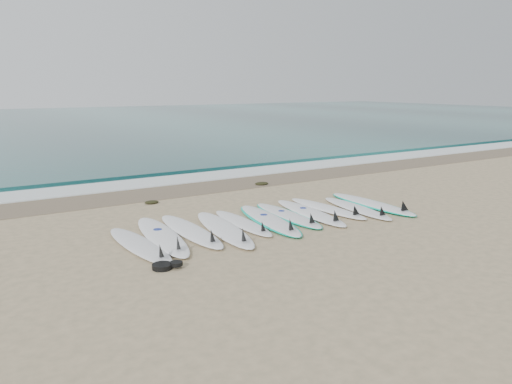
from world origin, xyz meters
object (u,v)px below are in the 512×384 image
surfboard_5 (270,220)px  surfboard_0 (140,245)px  leash_coil (165,266)px  surfboard_10 (373,204)px

surfboard_5 → surfboard_0: bearing=-167.0°
surfboard_0 → leash_coil: surfboard_0 is taller
surfboard_5 → leash_coil: surfboard_5 is taller
surfboard_0 → leash_coil: bearing=-93.5°
surfboard_0 → leash_coil: size_ratio=5.63×
surfboard_10 → leash_coil: bearing=-166.3°
surfboard_0 → surfboard_10: size_ratio=0.93×
leash_coil → surfboard_0: bearing=89.7°
surfboard_0 → surfboard_5: surfboard_5 is taller
surfboard_0 → surfboard_10: 5.80m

